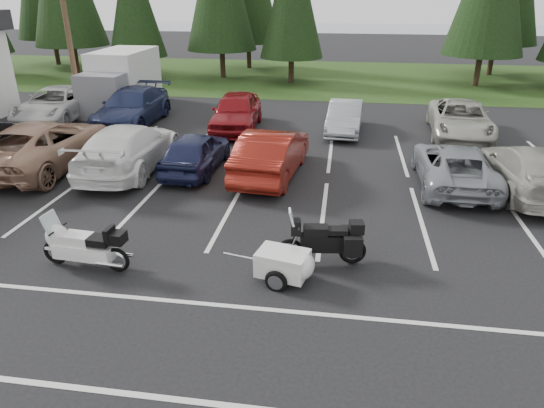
{
  "coord_description": "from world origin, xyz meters",
  "views": [
    {
      "loc": [
        3.58,
        -11.38,
        5.91
      ],
      "look_at": [
        1.97,
        -0.5,
        0.97
      ],
      "focal_mm": 32.0,
      "sensor_mm": 36.0,
      "label": 1
    }
  ],
  "objects_px": {
    "utility_pole": "(65,14)",
    "car_near_7": "(526,170)",
    "car_near_3": "(129,148)",
    "car_far_1": "(132,107)",
    "car_far_3": "(345,117)",
    "car_near_2": "(45,144)",
    "car_far_0": "(57,104)",
    "car_near_5": "(272,153)",
    "cargo_trailer": "(283,266)",
    "adventure_motorcycle": "(322,237)",
    "touring_motorcycle": "(83,242)",
    "box_truck": "(117,81)",
    "car_near_4": "(196,152)",
    "car_far_4": "(460,119)",
    "car_near_6": "(454,166)",
    "car_far_2": "(236,112)"
  },
  "relations": [
    {
      "from": "car_near_3",
      "to": "car_far_1",
      "type": "height_order",
      "value": "car_far_1"
    },
    {
      "from": "car_near_6",
      "to": "touring_motorcycle",
      "type": "height_order",
      "value": "car_near_6"
    },
    {
      "from": "car_far_1",
      "to": "car_far_3",
      "type": "bearing_deg",
      "value": 0.23
    },
    {
      "from": "car_far_3",
      "to": "adventure_motorcycle",
      "type": "height_order",
      "value": "adventure_motorcycle"
    },
    {
      "from": "car_near_3",
      "to": "touring_motorcycle",
      "type": "height_order",
      "value": "car_near_3"
    },
    {
      "from": "car_near_2",
      "to": "car_near_3",
      "type": "xyz_separation_m",
      "value": [
        3.06,
        0.13,
        -0.03
      ]
    },
    {
      "from": "utility_pole",
      "to": "car_near_7",
      "type": "relative_size",
      "value": 1.79
    },
    {
      "from": "car_far_1",
      "to": "touring_motorcycle",
      "type": "distance_m",
      "value": 12.89
    },
    {
      "from": "car_near_3",
      "to": "adventure_motorcycle",
      "type": "relative_size",
      "value": 2.43
    },
    {
      "from": "car_near_5",
      "to": "car_far_2",
      "type": "distance_m",
      "value": 6.04
    },
    {
      "from": "car_far_0",
      "to": "cargo_trailer",
      "type": "relative_size",
      "value": 3.47
    },
    {
      "from": "car_near_3",
      "to": "box_truck",
      "type": "bearing_deg",
      "value": -64.66
    },
    {
      "from": "cargo_trailer",
      "to": "utility_pole",
      "type": "bearing_deg",
      "value": 143.73
    },
    {
      "from": "car_near_3",
      "to": "car_far_1",
      "type": "bearing_deg",
      "value": -68.91
    },
    {
      "from": "car_far_2",
      "to": "car_far_3",
      "type": "xyz_separation_m",
      "value": [
        4.81,
        0.26,
        -0.16
      ]
    },
    {
      "from": "box_truck",
      "to": "car_near_6",
      "type": "distance_m",
      "value": 17.46
    },
    {
      "from": "car_near_3",
      "to": "car_far_3",
      "type": "bearing_deg",
      "value": -142.19
    },
    {
      "from": "car_near_6",
      "to": "car_far_2",
      "type": "height_order",
      "value": "car_far_2"
    },
    {
      "from": "car_near_4",
      "to": "car_far_3",
      "type": "bearing_deg",
      "value": -129.65
    },
    {
      "from": "utility_pole",
      "to": "car_near_4",
      "type": "distance_m",
      "value": 12.36
    },
    {
      "from": "car_near_4",
      "to": "cargo_trailer",
      "type": "xyz_separation_m",
      "value": [
        3.87,
        -6.49,
        -0.33
      ]
    },
    {
      "from": "car_near_5",
      "to": "car_far_3",
      "type": "distance_m",
      "value": 6.27
    },
    {
      "from": "utility_pole",
      "to": "touring_motorcycle",
      "type": "distance_m",
      "value": 17.05
    },
    {
      "from": "car_far_1",
      "to": "car_far_2",
      "type": "height_order",
      "value": "car_far_2"
    },
    {
      "from": "utility_pole",
      "to": "car_near_3",
      "type": "distance_m",
      "value": 11.01
    },
    {
      "from": "car_near_4",
      "to": "car_far_4",
      "type": "bearing_deg",
      "value": -147.66
    },
    {
      "from": "box_truck",
      "to": "car_near_2",
      "type": "height_order",
      "value": "box_truck"
    },
    {
      "from": "car_near_3",
      "to": "car_near_6",
      "type": "height_order",
      "value": "car_near_3"
    },
    {
      "from": "car_far_4",
      "to": "touring_motorcycle",
      "type": "bearing_deg",
      "value": -125.93
    },
    {
      "from": "car_near_6",
      "to": "car_far_4",
      "type": "relative_size",
      "value": 0.92
    },
    {
      "from": "car_near_6",
      "to": "touring_motorcycle",
      "type": "bearing_deg",
      "value": 36.15
    },
    {
      "from": "utility_pole",
      "to": "car_near_2",
      "type": "distance_m",
      "value": 9.7
    },
    {
      "from": "car_far_3",
      "to": "car_far_2",
      "type": "bearing_deg",
      "value": -173.55
    },
    {
      "from": "car_near_5",
      "to": "touring_motorcycle",
      "type": "xyz_separation_m",
      "value": [
        -3.32,
        -6.53,
        -0.14
      ]
    },
    {
      "from": "cargo_trailer",
      "to": "adventure_motorcycle",
      "type": "relative_size",
      "value": 0.69
    },
    {
      "from": "car_near_2",
      "to": "car_far_0",
      "type": "bearing_deg",
      "value": -61.89
    },
    {
      "from": "car_far_2",
      "to": "adventure_motorcycle",
      "type": "xyz_separation_m",
      "value": [
        4.41,
        -11.09,
        -0.13
      ]
    },
    {
      "from": "car_near_5",
      "to": "cargo_trailer",
      "type": "xyz_separation_m",
      "value": [
        1.19,
        -6.41,
        -0.44
      ]
    },
    {
      "from": "car_near_5",
      "to": "car_near_7",
      "type": "bearing_deg",
      "value": -176.36
    },
    {
      "from": "cargo_trailer",
      "to": "adventure_motorcycle",
      "type": "xyz_separation_m",
      "value": [
        0.8,
        0.85,
        0.33
      ]
    },
    {
      "from": "car_far_3",
      "to": "car_near_7",
      "type": "bearing_deg",
      "value": -43.86
    },
    {
      "from": "car_far_2",
      "to": "car_far_4",
      "type": "height_order",
      "value": "car_far_2"
    },
    {
      "from": "car_near_2",
      "to": "cargo_trailer",
      "type": "bearing_deg",
      "value": 147.05
    },
    {
      "from": "adventure_motorcycle",
      "to": "car_near_4",
      "type": "bearing_deg",
      "value": 121.66
    },
    {
      "from": "car_near_2",
      "to": "car_near_7",
      "type": "height_order",
      "value": "car_near_2"
    },
    {
      "from": "car_near_6",
      "to": "adventure_motorcycle",
      "type": "bearing_deg",
      "value": 55.58
    },
    {
      "from": "box_truck",
      "to": "touring_motorcycle",
      "type": "xyz_separation_m",
      "value": [
        5.97,
        -15.02,
        -0.79
      ]
    },
    {
      "from": "car_far_2",
      "to": "car_far_1",
      "type": "bearing_deg",
      "value": 174.75
    },
    {
      "from": "car_near_7",
      "to": "car_near_3",
      "type": "bearing_deg",
      "value": -2.2
    },
    {
      "from": "car_near_6",
      "to": "car_far_0",
      "type": "relative_size",
      "value": 0.89
    }
  ]
}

